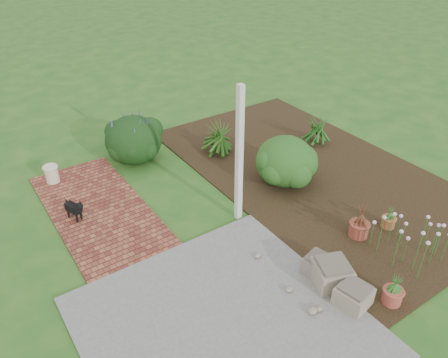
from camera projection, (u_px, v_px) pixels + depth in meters
ground at (227, 226)px, 7.64m from camera, size 80.00×80.00×0.00m
concrete_patio at (225, 326)px, 5.81m from camera, size 3.50×3.50×0.04m
brick_path at (98, 209)px, 8.04m from camera, size 1.60×3.50×0.04m
garden_bed at (312, 171)px, 9.16m from camera, size 4.00×7.00×0.03m
veranda_post at (239, 157)px, 7.18m from camera, size 0.10×0.10×2.50m
stone_trough_near at (353, 296)px, 6.04m from camera, size 0.50×0.50×0.29m
stone_trough_mid at (331, 274)px, 6.37m from camera, size 0.65×0.65×0.34m
stone_trough_far at (318, 265)px, 6.58m from camera, size 0.47×0.47×0.26m
black_dog at (75, 208)px, 7.63m from camera, size 0.25×0.44×0.40m
cream_ceramic_urn at (52, 174)px, 8.70m from camera, size 0.27×0.27×0.35m
evergreen_shrub at (285, 160)px, 8.55m from camera, size 1.49×1.49×0.99m
agapanthus_clump_back at (317, 127)px, 10.02m from camera, size 1.16×1.16×0.79m
agapanthus_clump_front at (218, 135)px, 9.59m from camera, size 1.02×1.02×0.89m
pink_flower_patch at (403, 237)px, 6.79m from camera, size 1.35×1.35×0.72m
terracotta_pot_bronze at (359, 229)px, 7.32m from camera, size 0.37×0.37×0.26m
terracotta_pot_small_left at (388, 222)px, 7.53m from camera, size 0.26×0.26×0.19m
terracotta_pot_small_right at (392, 296)px, 6.10m from camera, size 0.32×0.32×0.23m
purple_flowering_bush at (133, 139)px, 9.34m from camera, size 1.39×1.39×1.03m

